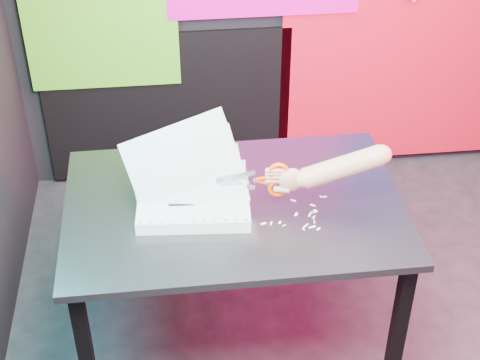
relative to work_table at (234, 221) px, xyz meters
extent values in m
cube|color=red|center=(1.18, 1.25, 0.18)|extent=(1.60, 0.02, 1.60)
cube|color=black|center=(-0.22, 1.25, -0.22)|extent=(1.30, 0.02, 0.85)
cube|color=black|center=(-0.57, 0.36, -0.31)|extent=(0.05, 0.05, 0.72)
cube|color=black|center=(0.57, -0.36, -0.31)|extent=(0.05, 0.05, 0.72)
cube|color=black|center=(0.57, 0.37, -0.31)|extent=(0.05, 0.05, 0.72)
cube|color=black|center=(0.00, 0.00, 0.07)|extent=(1.27, 0.85, 0.03)
cube|color=white|center=(-0.15, -0.01, 0.11)|extent=(0.43, 0.33, 0.05)
cube|color=white|center=(-0.15, -0.01, 0.13)|extent=(0.43, 0.33, 0.00)
cube|color=white|center=(-0.15, -0.01, 0.14)|extent=(0.41, 0.31, 0.12)
cube|color=white|center=(-0.16, 0.00, 0.16)|extent=(0.41, 0.26, 0.22)
cube|color=white|center=(-0.17, 0.02, 0.21)|extent=(0.44, 0.22, 0.30)
cube|color=white|center=(-0.18, 0.03, 0.25)|extent=(0.47, 0.18, 0.36)
cylinder|color=black|center=(-0.35, -0.14, 0.13)|extent=(0.01, 0.01, 0.00)
cylinder|color=black|center=(-0.31, -0.14, 0.13)|extent=(0.01, 0.01, 0.00)
cylinder|color=black|center=(-0.27, -0.14, 0.13)|extent=(0.01, 0.01, 0.00)
cylinder|color=black|center=(-0.23, -0.15, 0.13)|extent=(0.01, 0.01, 0.00)
cylinder|color=black|center=(-0.20, -0.15, 0.13)|extent=(0.01, 0.01, 0.00)
cylinder|color=black|center=(-0.16, -0.15, 0.13)|extent=(0.01, 0.01, 0.00)
cylinder|color=black|center=(-0.12, -0.15, 0.13)|extent=(0.01, 0.01, 0.00)
cylinder|color=black|center=(-0.09, -0.16, 0.13)|extent=(0.01, 0.01, 0.00)
cylinder|color=black|center=(-0.05, -0.16, 0.13)|extent=(0.01, 0.01, 0.00)
cylinder|color=black|center=(-0.01, -0.16, 0.13)|extent=(0.01, 0.01, 0.00)
cylinder|color=black|center=(0.02, -0.16, 0.13)|extent=(0.01, 0.01, 0.00)
cylinder|color=black|center=(-0.32, 0.14, 0.13)|extent=(0.01, 0.01, 0.00)
cylinder|color=black|center=(-0.29, 0.14, 0.13)|extent=(0.01, 0.01, 0.00)
cylinder|color=black|center=(-0.25, 0.13, 0.13)|extent=(0.01, 0.01, 0.00)
cylinder|color=black|center=(-0.21, 0.13, 0.13)|extent=(0.01, 0.01, 0.00)
cylinder|color=black|center=(-0.18, 0.13, 0.13)|extent=(0.01, 0.01, 0.00)
cylinder|color=black|center=(-0.14, 0.12, 0.13)|extent=(0.01, 0.01, 0.00)
cylinder|color=black|center=(-0.10, 0.12, 0.13)|extent=(0.01, 0.01, 0.00)
cylinder|color=black|center=(-0.07, 0.12, 0.13)|extent=(0.01, 0.01, 0.00)
cylinder|color=black|center=(-0.03, 0.12, 0.13)|extent=(0.01, 0.01, 0.00)
cylinder|color=black|center=(0.01, 0.11, 0.13)|extent=(0.01, 0.01, 0.00)
cylinder|color=black|center=(0.05, 0.11, 0.13)|extent=(0.01, 0.01, 0.00)
cube|color=black|center=(-0.24, 0.05, 0.13)|extent=(0.08, 0.02, 0.00)
cube|color=black|center=(-0.13, 0.02, 0.13)|extent=(0.05, 0.01, 0.00)
cube|color=black|center=(-0.20, -0.05, 0.13)|extent=(0.10, 0.02, 0.00)
cube|color=#AFB2BC|center=(0.00, -0.03, 0.23)|extent=(0.14, 0.02, 0.05)
cube|color=#AFB2BC|center=(0.00, -0.03, 0.20)|extent=(0.14, 0.02, 0.05)
cylinder|color=#AFB2BC|center=(0.07, -0.04, 0.21)|extent=(0.02, 0.01, 0.01)
cube|color=#F23900|center=(0.10, -0.04, 0.21)|extent=(0.05, 0.02, 0.02)
cube|color=#F23900|center=(0.10, -0.04, 0.22)|extent=(0.05, 0.02, 0.02)
torus|color=#F23900|center=(0.15, -0.05, 0.25)|extent=(0.08, 0.02, 0.08)
torus|color=#F23900|center=(0.15, -0.05, 0.18)|extent=(0.08, 0.02, 0.08)
ellipsoid|color=tan|center=(0.20, -0.05, 0.21)|extent=(0.09, 0.05, 0.10)
cylinder|color=tan|center=(0.15, -0.05, 0.21)|extent=(0.07, 0.03, 0.02)
cylinder|color=tan|center=(0.15, -0.05, 0.23)|extent=(0.07, 0.02, 0.02)
cylinder|color=tan|center=(0.15, -0.05, 0.24)|extent=(0.06, 0.02, 0.02)
cylinder|color=tan|center=(0.15, -0.05, 0.26)|extent=(0.06, 0.02, 0.02)
cylinder|color=tan|center=(0.17, -0.06, 0.18)|extent=(0.06, 0.04, 0.03)
cylinder|color=tan|center=(0.25, -0.06, 0.22)|extent=(0.06, 0.07, 0.06)
cylinder|color=tan|center=(0.38, -0.07, 0.27)|extent=(0.30, 0.11, 0.18)
sphere|color=tan|center=(0.51, -0.08, 0.32)|extent=(0.07, 0.07, 0.07)
cube|color=beige|center=(0.09, -0.13, 0.09)|extent=(0.02, 0.02, 0.00)
cube|color=beige|center=(0.29, -0.09, 0.09)|extent=(0.03, 0.01, 0.00)
cube|color=beige|center=(0.33, 0.00, 0.09)|extent=(0.02, 0.01, 0.00)
cube|color=beige|center=(0.27, -0.10, 0.09)|extent=(0.02, 0.03, 0.00)
cube|color=beige|center=(0.22, -0.01, 0.09)|extent=(0.02, 0.02, 0.00)
cube|color=beige|center=(0.12, -0.13, 0.09)|extent=(0.01, 0.02, 0.00)
cube|color=beige|center=(0.24, -0.16, 0.09)|extent=(0.02, 0.02, 0.00)
cube|color=beige|center=(0.28, -0.18, 0.09)|extent=(0.02, 0.02, 0.00)
cube|color=beige|center=(0.29, -0.05, 0.09)|extent=(0.02, 0.02, 0.00)
cube|color=beige|center=(0.28, -0.12, 0.09)|extent=(0.02, 0.02, 0.00)
cube|color=beige|center=(0.34, 0.00, 0.09)|extent=(0.03, 0.01, 0.00)
cube|color=beige|center=(0.28, -0.14, 0.09)|extent=(0.01, 0.02, 0.00)
cube|color=beige|center=(0.17, -0.15, 0.09)|extent=(0.01, 0.01, 0.00)
cube|color=beige|center=(0.26, -0.17, 0.09)|extent=(0.03, 0.01, 0.00)
cube|color=beige|center=(0.15, -0.13, 0.09)|extent=(0.02, 0.02, 0.00)
cube|color=beige|center=(0.23, -0.18, 0.09)|extent=(0.01, 0.01, 0.00)
cube|color=beige|center=(0.22, -0.09, 0.09)|extent=(0.02, 0.02, 0.00)
cube|color=beige|center=(0.29, -0.08, 0.09)|extent=(0.02, 0.02, 0.00)
camera|label=1|loc=(-0.22, -2.15, 1.77)|focal=55.00mm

